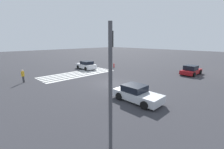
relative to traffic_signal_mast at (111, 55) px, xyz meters
The scene contains 8 objects.
ground_plane 10.95m from the traffic_signal_mast, 135.00° to the right, with size 151.15×151.15×0.00m, color #333338.
crosswalk_markings 17.09m from the traffic_signal_mast, 115.30° to the right, with size 12.32×4.40×0.01m.
traffic_signal_mast is the anchor object (origin of this frame).
car_0 6.23m from the traffic_signal_mast, 163.07° to the right, with size 2.21×4.47×1.45m.
car_1 20.88m from the traffic_signal_mast, 120.82° to the right, with size 2.33×4.51×1.53m.
car_2 20.14m from the traffic_signal_mast, behind, with size 4.44×2.31×1.50m.
pedestrian 15.92m from the traffic_signal_mast, 86.61° to the right, with size 0.41×0.41×1.71m.
fire_hydrant 21.89m from the traffic_signal_mast, 135.87° to the right, with size 0.22×0.22×0.86m.
Camera 1 is at (13.00, 13.15, 5.40)m, focal length 24.00 mm.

